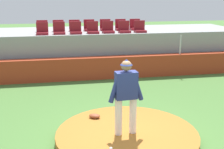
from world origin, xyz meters
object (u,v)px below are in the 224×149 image
at_px(stadium_chair_8, 58,28).
at_px(stadium_chair_10, 89,27).
at_px(stadium_chair_5, 124,29).
at_px(stadium_chair_12, 121,27).
at_px(pitcher, 126,91).
at_px(stadium_chair_1, 59,30).
at_px(fielding_glove, 95,116).
at_px(stadium_chair_7, 42,28).
at_px(stadium_chair_4, 108,29).
at_px(stadium_chair_6, 140,29).
at_px(stadium_chair_3, 93,30).
at_px(stadium_chair_13, 135,26).
at_px(stadium_chair_0, 42,31).
at_px(stadium_chair_2, 76,30).
at_px(baseball, 111,149).
at_px(stadium_chair_11, 105,27).
at_px(stadium_chair_9, 75,28).

distance_m(stadium_chair_8, stadium_chair_10, 1.38).
relative_size(stadium_chair_5, stadium_chair_12, 1.00).
bearing_deg(pitcher, stadium_chair_1, 97.40).
xyz_separation_m(fielding_glove, stadium_chair_7, (-1.47, 6.35, 1.63)).
distance_m(stadium_chair_4, stadium_chair_6, 1.40).
bearing_deg(stadium_chair_10, stadium_chair_8, 1.03).
xyz_separation_m(pitcher, stadium_chair_3, (0.06, 6.45, 0.66)).
bearing_deg(stadium_chair_13, fielding_glove, 66.45).
height_order(stadium_chair_0, stadium_chair_2, same).
height_order(stadium_chair_5, stadium_chair_12, same).
xyz_separation_m(pitcher, stadium_chair_7, (-2.07, 7.37, 0.66)).
bearing_deg(stadium_chair_10, stadium_chair_1, 33.63).
height_order(stadium_chair_2, stadium_chair_12, same).
relative_size(stadium_chair_5, stadium_chair_13, 1.00).
bearing_deg(stadium_chair_10, stadium_chair_6, 155.86).
height_order(stadium_chair_1, stadium_chair_13, same).
relative_size(baseball, stadium_chair_2, 0.15).
bearing_deg(stadium_chair_4, stadium_chair_3, 3.31).
bearing_deg(stadium_chair_3, stadium_chair_13, -156.93).
distance_m(stadium_chair_8, stadium_chair_13, 3.53).
bearing_deg(stadium_chair_6, stadium_chair_4, -1.74).
relative_size(stadium_chair_3, stadium_chair_12, 1.00).
bearing_deg(stadium_chair_3, stadium_chair_12, -147.70).
distance_m(stadium_chair_4, stadium_chair_11, 0.91).
bearing_deg(stadium_chair_3, pitcher, 89.45).
bearing_deg(baseball, stadium_chair_7, 101.11).
bearing_deg(stadium_chair_7, stadium_chair_1, 129.36).
relative_size(stadium_chair_9, stadium_chair_10, 1.00).
distance_m(stadium_chair_6, stadium_chair_11, 1.66).
xyz_separation_m(pitcher, fielding_glove, (-0.60, 1.02, -0.97)).
distance_m(stadium_chair_1, stadium_chair_13, 3.61).
relative_size(stadium_chair_2, stadium_chair_6, 1.00).
distance_m(stadium_chair_1, stadium_chair_10, 1.64).
xyz_separation_m(stadium_chair_4, stadium_chair_11, (0.04, 0.91, 0.00)).
height_order(stadium_chair_8, stadium_chair_9, same).
relative_size(stadium_chair_8, stadium_chair_12, 1.00).
xyz_separation_m(stadium_chair_1, stadium_chair_8, (-0.02, 0.88, 0.00)).
bearing_deg(stadium_chair_5, stadium_chair_6, -179.73).
bearing_deg(stadium_chair_8, stadium_chair_9, 177.96).
bearing_deg(stadium_chair_8, stadium_chair_1, 91.37).
bearing_deg(stadium_chair_1, stadium_chair_13, -166.24).
bearing_deg(stadium_chair_2, stadium_chair_10, -125.65).
xyz_separation_m(stadium_chair_3, stadium_chair_4, (0.67, 0.04, 0.00)).
relative_size(baseball, stadium_chair_0, 0.15).
distance_m(baseball, stadium_chair_11, 8.37).
distance_m(fielding_glove, stadium_chair_2, 5.67).
relative_size(pitcher, stadium_chair_13, 3.55).
distance_m(baseball, stadium_chair_0, 7.51).
xyz_separation_m(stadium_chair_6, stadium_chair_10, (-2.11, 0.95, 0.00)).
distance_m(stadium_chair_4, stadium_chair_13, 1.67).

